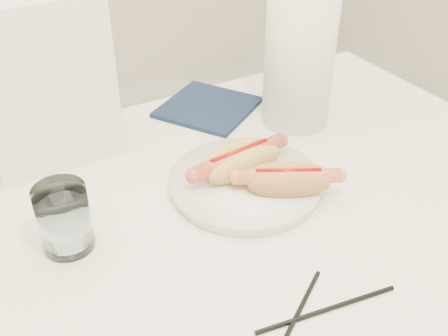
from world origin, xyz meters
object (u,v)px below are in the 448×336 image
hotdog_left (239,161)px  hotdog_right (288,180)px  plate (245,184)px  napkin_box (43,81)px  paper_towel_roll (300,50)px  water_glass (64,218)px  table (210,261)px

hotdog_left → hotdog_right: hotdog_left is taller
plate → napkin_box: (-0.22, 0.25, 0.13)m
plate → napkin_box: napkin_box is taller
plate → paper_towel_roll: bearing=35.3°
hotdog_right → napkin_box: napkin_box is taller
water_glass → paper_towel_roll: 0.49m
plate → hotdog_right: 0.07m
plate → paper_towel_roll: paper_towel_roll is taller
water_glass → hotdog_right: bearing=-12.2°
table → hotdog_left: hotdog_left is taller
hotdog_left → paper_towel_roll: size_ratio=0.61×
napkin_box → paper_towel_roll: 0.43m
water_glass → napkin_box: 0.25m
table → hotdog_left: 0.16m
hotdog_left → hotdog_right: size_ratio=1.18×
paper_towel_roll → napkin_box: bearing=165.6°
table → napkin_box: 0.38m
plate → hotdog_right: (0.04, -0.05, 0.03)m
water_glass → paper_towel_roll: paper_towel_roll is taller
hotdog_right → water_glass: 0.32m
water_glass → paper_towel_roll: size_ratio=0.35×
hotdog_right → plate: bearing=154.2°
hotdog_left → paper_towel_roll: paper_towel_roll is taller
plate → hotdog_left: size_ratio=1.34×
table → water_glass: 0.22m
table → hotdog_right: size_ratio=8.32×
paper_towel_roll → water_glass: bearing=-165.0°
napkin_box → paper_towel_roll: paper_towel_roll is taller
hotdog_left → paper_towel_roll: (0.19, 0.12, 0.10)m
hotdog_right → napkin_box: bearing=159.7°
table → hotdog_right: bearing=1.1°
water_glass → plate: bearing=-2.7°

